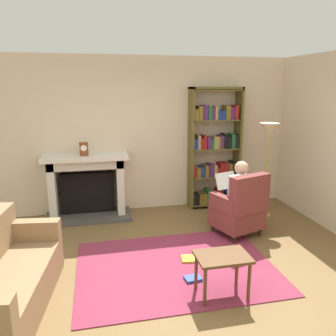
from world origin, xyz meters
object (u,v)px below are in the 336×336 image
(armchair_reading, at_px, (240,208))
(floor_lamp, at_px, (269,138))
(mantel_clock, at_px, (84,149))
(seated_reader, at_px, (235,194))
(sofa_floral, at_px, (1,282))
(bookshelf, at_px, (215,150))
(fireplace, at_px, (87,184))
(side_table, at_px, (222,262))

(armchair_reading, distance_m, floor_lamp, 1.35)
(mantel_clock, relative_size, seated_reader, 0.19)
(sofa_floral, bearing_deg, bookshelf, -43.92)
(armchair_reading, relative_size, sofa_floral, 0.55)
(armchair_reading, xyz_separation_m, sofa_floral, (-3.02, -1.15, -0.10))
(fireplace, distance_m, bookshelf, 2.33)
(bookshelf, distance_m, sofa_floral, 4.02)
(fireplace, height_order, seated_reader, seated_reader)
(fireplace, distance_m, sofa_floral, 2.58)
(seated_reader, bearing_deg, floor_lamp, -164.57)
(fireplace, height_order, mantel_clock, mantel_clock)
(bookshelf, relative_size, floor_lamp, 1.36)
(bookshelf, distance_m, seated_reader, 1.30)
(bookshelf, xyz_separation_m, side_table, (-0.87, -2.70, -0.68))
(bookshelf, xyz_separation_m, floor_lamp, (0.68, -0.69, 0.29))
(seated_reader, height_order, floor_lamp, floor_lamp)
(armchair_reading, relative_size, side_table, 1.73)
(fireplace, bearing_deg, side_table, -62.08)
(armchair_reading, bearing_deg, sofa_floral, 2.17)
(side_table, xyz_separation_m, floor_lamp, (1.54, 2.01, 0.97))
(mantel_clock, relative_size, bookshelf, 0.10)
(seated_reader, bearing_deg, bookshelf, -113.15)
(mantel_clock, bearing_deg, bookshelf, 3.37)
(mantel_clock, bearing_deg, fireplace, 81.22)
(fireplace, relative_size, bookshelf, 0.65)
(floor_lamp, bearing_deg, fireplace, 167.48)
(sofa_floral, relative_size, floor_lamp, 1.11)
(mantel_clock, bearing_deg, side_table, -60.89)
(fireplace, height_order, sofa_floral, fireplace)
(side_table, bearing_deg, sofa_floral, 174.33)
(armchair_reading, height_order, floor_lamp, floor_lamp)
(bookshelf, xyz_separation_m, armchair_reading, (-0.06, -1.32, -0.65))
(armchair_reading, bearing_deg, mantel_clock, -46.69)
(fireplace, xyz_separation_m, bookshelf, (2.28, 0.03, 0.49))
(side_table, bearing_deg, bookshelf, 72.15)
(fireplace, distance_m, seated_reader, 2.48)
(fireplace, distance_m, armchair_reading, 2.57)
(seated_reader, xyz_separation_m, side_table, (-0.77, -1.48, -0.23))
(bookshelf, bearing_deg, side_table, -107.85)
(side_table, height_order, floor_lamp, floor_lamp)
(mantel_clock, distance_m, sofa_floral, 2.62)
(seated_reader, distance_m, side_table, 1.69)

